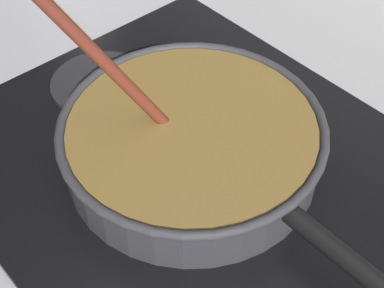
# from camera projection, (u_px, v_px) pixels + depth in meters

# --- Properties ---
(ground) EXTENTS (2.40, 1.60, 0.04)m
(ground) POSITION_uv_depth(u_px,v_px,m) (81.00, 270.00, 0.60)
(ground) COLOR #B7B7BC
(hob_plate) EXTENTS (0.56, 0.48, 0.01)m
(hob_plate) POSITION_uv_depth(u_px,v_px,m) (192.00, 164.00, 0.67)
(hob_plate) COLOR black
(hob_plate) RESTS_ON ground
(burner_ring) EXTENTS (0.18, 0.18, 0.01)m
(burner_ring) POSITION_uv_depth(u_px,v_px,m) (192.00, 159.00, 0.66)
(burner_ring) COLOR #592D0C
(burner_ring) RESTS_ON hob_plate
(spare_burner) EXTENTS (0.14, 0.14, 0.01)m
(spare_burner) POSITION_uv_depth(u_px,v_px,m) (100.00, 83.00, 0.76)
(spare_burner) COLOR #262628
(spare_burner) RESTS_ON hob_plate
(cooking_pan) EXTENTS (0.46, 0.31, 0.28)m
(cooking_pan) POSITION_uv_depth(u_px,v_px,m) (193.00, 142.00, 0.64)
(cooking_pan) COLOR #38383D
(cooking_pan) RESTS_ON hob_plate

